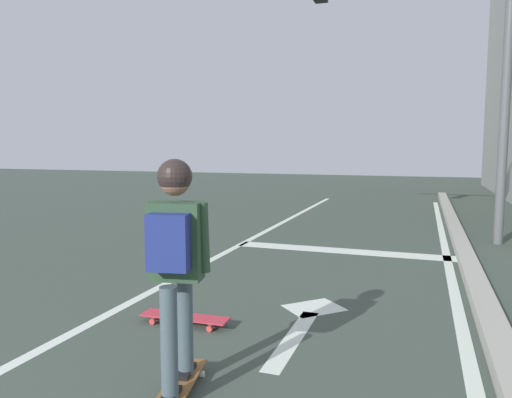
{
  "coord_description": "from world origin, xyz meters",
  "views": [
    {
      "loc": [
        2.64,
        0.41,
        1.67
      ],
      "look_at": [
        0.87,
        5.46,
        1.1
      ],
      "focal_mm": 33.31,
      "sensor_mm": 36.0,
      "label": 1
    }
  ],
  "objects": [
    {
      "name": "curb_strip",
      "position": [
        3.29,
        6.0,
        0.07
      ],
      "size": [
        0.24,
        24.0,
        0.14
      ],
      "primitive_type": "cube",
      "color": "#A5A396",
      "rests_on": "ground"
    },
    {
      "name": "lane_arrow_head",
      "position": [
        1.61,
        5.18,
        0.0
      ],
      "size": [
        0.71,
        0.71,
        0.01
      ],
      "primitive_type": "cube",
      "rotation": [
        0.0,
        0.0,
        0.79
      ],
      "color": "silver",
      "rests_on": "ground"
    },
    {
      "name": "lane_line_curbside",
      "position": [
        3.04,
        6.0,
        0.0
      ],
      "size": [
        0.12,
        20.0,
        0.01
      ],
      "primitive_type": "cube",
      "color": "silver",
      "rests_on": "ground"
    },
    {
      "name": "traffic_signal_mast",
      "position": [
        2.65,
        9.57,
        3.88
      ],
      "size": [
        4.91,
        0.34,
        5.46
      ],
      "color": "#575A5B",
      "rests_on": "ground"
    },
    {
      "name": "skateboard",
      "position": [
        1.13,
        3.13,
        0.06
      ],
      "size": [
        0.34,
        0.84,
        0.08
      ],
      "color": "brown",
      "rests_on": "ground"
    },
    {
      "name": "skater",
      "position": [
        1.13,
        3.11,
        1.03
      ],
      "size": [
        0.42,
        0.59,
        1.53
      ],
      "color": "#46565E",
      "rests_on": "skateboard"
    },
    {
      "name": "lane_arrow_stem",
      "position": [
        1.61,
        4.33,
        0.0
      ],
      "size": [
        0.16,
        1.4,
        0.01
      ],
      "primitive_type": "cube",
      "color": "silver",
      "rests_on": "ground"
    },
    {
      "name": "lane_line_center",
      "position": [
        -0.31,
        6.0,
        0.0
      ],
      "size": [
        0.12,
        20.0,
        0.01
      ],
      "primitive_type": "cube",
      "color": "silver",
      "rests_on": "ground"
    },
    {
      "name": "stop_bar",
      "position": [
        1.44,
        8.07,
        0.0
      ],
      "size": [
        3.5,
        0.4,
        0.01
      ],
      "primitive_type": "cube",
      "color": "silver",
      "rests_on": "ground"
    },
    {
      "name": "spare_skateboard",
      "position": [
        0.55,
        4.31,
        0.07
      ],
      "size": [
        0.87,
        0.24,
        0.08
      ],
      "color": "#BD303D",
      "rests_on": "ground"
    }
  ]
}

